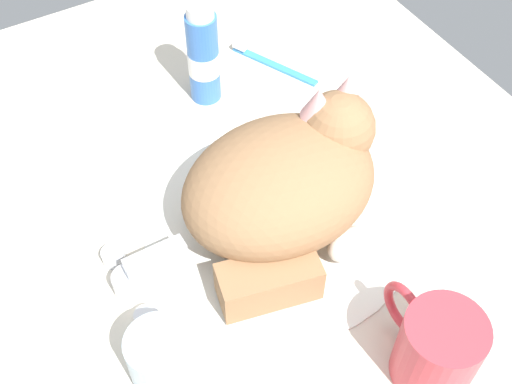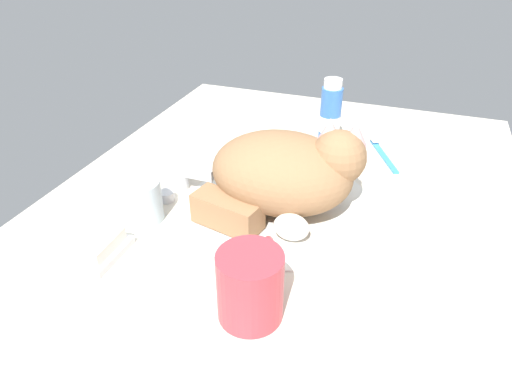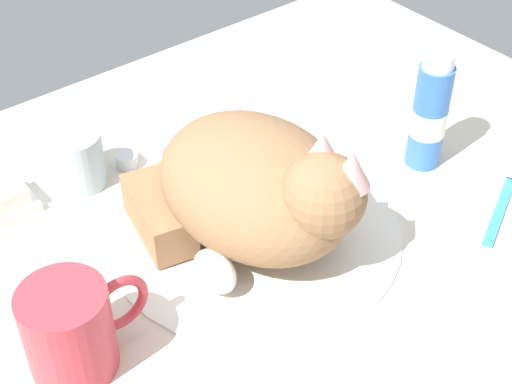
# 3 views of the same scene
# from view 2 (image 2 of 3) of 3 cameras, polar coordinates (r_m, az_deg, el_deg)

# --- Properties ---
(ground_plane) EXTENTS (1.10, 0.83, 0.03)m
(ground_plane) POSITION_cam_2_polar(r_m,az_deg,el_deg) (0.80, 3.07, -2.83)
(ground_plane) COLOR beige
(sink_basin) EXTENTS (0.33, 0.33, 0.01)m
(sink_basin) POSITION_cam_2_polar(r_m,az_deg,el_deg) (0.79, 3.10, -1.75)
(sink_basin) COLOR silver
(sink_basin) RESTS_ON ground_plane
(faucet) EXTENTS (0.12, 0.09, 0.05)m
(faucet) POSITION_cam_2_polar(r_m,az_deg,el_deg) (0.84, -9.08, 1.68)
(faucet) COLOR silver
(faucet) RESTS_ON ground_plane
(cat) EXTENTS (0.22, 0.26, 0.16)m
(cat) POSITION_cam_2_polar(r_m,az_deg,el_deg) (0.74, 3.96, 2.54)
(cat) COLOR #936B47
(cat) RESTS_ON sink_basin
(coffee_mug) EXTENTS (0.13, 0.08, 0.10)m
(coffee_mug) POSITION_cam_2_polar(r_m,az_deg,el_deg) (0.57, -0.63, -11.62)
(coffee_mug) COLOR #C63842
(coffee_mug) RESTS_ON ground_plane
(rinse_cup) EXTENTS (0.07, 0.07, 0.07)m
(rinse_cup) POSITION_cam_2_polar(r_m,az_deg,el_deg) (0.76, -14.30, -1.07)
(rinse_cup) COLOR silver
(rinse_cup) RESTS_ON ground_plane
(soap_dish) EXTENTS (0.09, 0.06, 0.01)m
(soap_dish) POSITION_cam_2_polar(r_m,az_deg,el_deg) (0.72, -19.11, -7.18)
(soap_dish) COLOR white
(soap_dish) RESTS_ON ground_plane
(soap_bar) EXTENTS (0.07, 0.05, 0.02)m
(soap_bar) POSITION_cam_2_polar(r_m,az_deg,el_deg) (0.71, -19.34, -6.15)
(soap_bar) COLOR white
(soap_bar) RESTS_ON soap_dish
(toothpaste_bottle) EXTENTS (0.04, 0.04, 0.16)m
(toothpaste_bottle) POSITION_cam_2_polar(r_m,az_deg,el_deg) (0.96, 9.33, 9.22)
(toothpaste_bottle) COLOR #3870C6
(toothpaste_bottle) RESTS_ON ground_plane
(toothbrush) EXTENTS (0.14, 0.08, 0.02)m
(toothbrush) POSITION_cam_2_polar(r_m,az_deg,el_deg) (0.99, 15.70, 4.81)
(toothbrush) COLOR #388CD8
(toothbrush) RESTS_ON ground_plane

